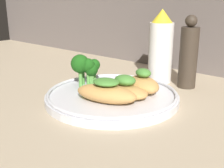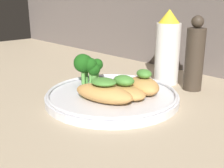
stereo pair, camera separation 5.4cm
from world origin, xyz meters
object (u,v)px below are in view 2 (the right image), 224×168
Objects in this scene: plate at (112,96)px; pepper_grinder at (195,57)px; sauce_bottle at (168,49)px; broccoli_bunch at (88,66)px.

pepper_grinder is (7.08, 17.59, 6.30)cm from plate.
sauce_bottle is 6.83cm from pepper_grinder.
sauce_bottle reaches higher than broccoli_bunch.
plate is 18.98cm from sauce_bottle.
broccoli_bunch is 0.41× the size of sauce_bottle.
pepper_grinder is at bearing 68.08° from plate.
sauce_bottle is 1.06× the size of pepper_grinder.
sauce_bottle is at bearing 65.71° from broccoli_bunch.
plate is at bearing -2.07° from broccoli_bunch.
sauce_bottle is (0.30, 17.59, 7.14)cm from plate.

